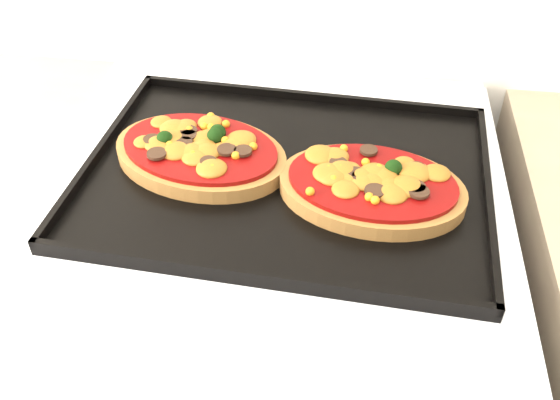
% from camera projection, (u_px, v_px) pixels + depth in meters
% --- Properties ---
extents(stove, '(0.60, 0.60, 0.91)m').
position_uv_depth(stove, '(270.00, 392.00, 1.06)').
color(stove, silver).
rests_on(stove, floor).
extents(baking_tray, '(0.51, 0.39, 0.02)m').
position_uv_depth(baking_tray, '(286.00, 173.00, 0.77)').
color(baking_tray, black).
rests_on(baking_tray, stove).
extents(pizza_left, '(0.25, 0.20, 0.03)m').
position_uv_depth(pizza_left, '(200.00, 151.00, 0.78)').
color(pizza_left, '#A16B37').
rests_on(pizza_left, baking_tray).
extents(pizza_right, '(0.24, 0.18, 0.03)m').
position_uv_depth(pizza_right, '(372.00, 185.00, 0.73)').
color(pizza_right, '#A16B37').
rests_on(pizza_right, baking_tray).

